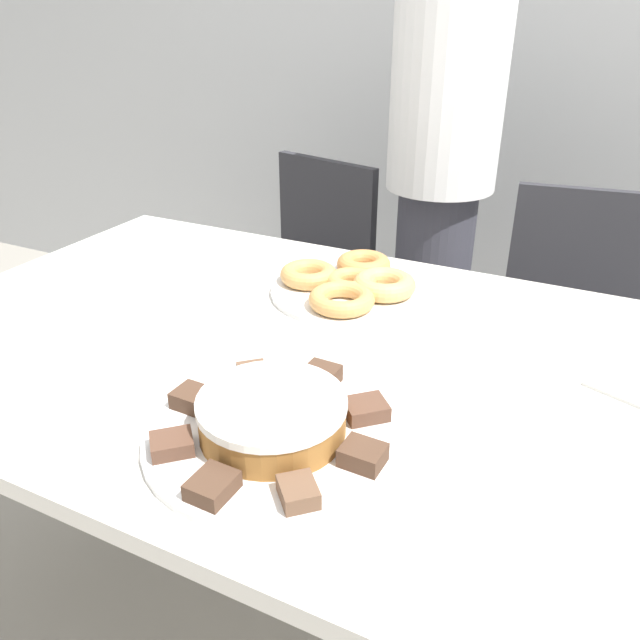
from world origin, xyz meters
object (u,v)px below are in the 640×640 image
object	(u,v)px
office_chair_right	(566,363)
plate_donuts	(351,291)
frosted_cake	(272,416)
office_chair_left	(297,305)
person_standing	(441,169)
plate_cake	(273,435)

from	to	relation	value
office_chair_right	plate_donuts	bearing A→B (deg)	-132.18
plate_donuts	frosted_cake	world-z (taller)	frosted_cake
office_chair_right	office_chair_left	bearing A→B (deg)	172.86
frosted_cake	person_standing	bearing A→B (deg)	95.90
person_standing	frosted_cake	world-z (taller)	person_standing
office_chair_right	plate_donuts	size ratio (longest dim) A/B	2.61
plate_donuts	frosted_cake	xyz separation A→B (m)	(0.10, -0.49, 0.03)
person_standing	plate_cake	xyz separation A→B (m)	(0.12, -1.17, -0.10)
person_standing	office_chair_right	size ratio (longest dim) A/B	1.92
frosted_cake	office_chair_right	bearing A→B (deg)	73.82
office_chair_left	plate_donuts	size ratio (longest dim) A/B	2.61
office_chair_right	frosted_cake	bearing A→B (deg)	-113.42
person_standing	office_chair_left	size ratio (longest dim) A/B	1.92
office_chair_left	plate_cake	size ratio (longest dim) A/B	2.45
office_chair_right	plate_donuts	xyz separation A→B (m)	(-0.41, -0.59, 0.38)
office_chair_left	plate_donuts	world-z (taller)	office_chair_left
person_standing	frosted_cake	bearing A→B (deg)	-84.10
plate_cake	frosted_cake	size ratio (longest dim) A/B	1.74
office_chair_right	plate_cake	xyz separation A→B (m)	(-0.31, -1.08, 0.38)
office_chair_left	frosted_cake	distance (m)	1.27
plate_donuts	person_standing	bearing A→B (deg)	91.87
office_chair_left	office_chair_right	world-z (taller)	same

